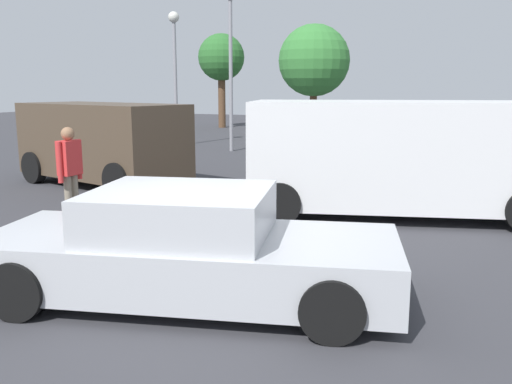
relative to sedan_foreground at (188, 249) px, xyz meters
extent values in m
plane|color=#38383D|center=(0.08, -0.19, -0.59)|extent=(80.00, 80.00, 0.00)
cube|color=#B7BABF|center=(0.02, 0.01, -0.13)|extent=(4.94, 2.78, 0.60)
cube|color=#B7BABF|center=(-0.07, -0.02, 0.43)|extent=(2.27, 2.05, 0.52)
cube|color=slate|center=(0.83, 0.19, 0.43)|extent=(0.40, 1.51, 0.43)
cube|color=slate|center=(-0.98, -0.22, 0.43)|extent=(0.40, 1.51, 0.43)
cylinder|color=black|center=(1.43, 1.20, -0.27)|extent=(0.67, 0.36, 0.64)
cylinder|color=black|center=(1.80, -0.47, -0.27)|extent=(0.67, 0.36, 0.64)
cylinder|color=black|center=(-1.75, 0.48, -0.27)|extent=(0.67, 0.36, 0.64)
cylinder|color=black|center=(-1.38, -1.18, -0.27)|extent=(0.67, 0.36, 0.64)
cube|color=white|center=(1.57, 5.16, 0.60)|extent=(5.70, 3.34, 1.93)
cylinder|color=black|center=(3.34, 6.64, -0.21)|extent=(0.80, 0.43, 0.76)
cylinder|color=black|center=(-0.69, 5.62, -0.21)|extent=(0.80, 0.43, 0.76)
cylinder|color=black|center=(-0.20, 3.69, -0.21)|extent=(0.80, 0.43, 0.76)
cube|color=#4C3D2D|center=(-5.61, 5.83, 0.54)|extent=(4.84, 3.01, 1.77)
cube|color=slate|center=(-3.48, 5.24, 0.93)|extent=(0.47, 1.55, 0.71)
cylinder|color=black|center=(-3.78, 6.24, -0.19)|extent=(0.84, 0.45, 0.80)
cylinder|color=black|center=(-4.25, 4.53, -0.19)|extent=(0.84, 0.45, 0.80)
cylinder|color=black|center=(-6.97, 7.12, -0.19)|extent=(0.84, 0.45, 0.80)
cylinder|color=black|center=(-7.44, 5.42, -0.19)|extent=(0.84, 0.45, 0.80)
cylinder|color=gray|center=(-3.73, 2.36, -0.16)|extent=(0.13, 0.13, 0.87)
cylinder|color=gray|center=(-3.73, 2.53, -0.16)|extent=(0.13, 0.13, 0.87)
cube|color=red|center=(-3.73, 2.45, 0.58)|extent=(0.25, 0.41, 0.61)
cylinder|color=red|center=(-3.74, 2.21, 0.53)|extent=(0.09, 0.09, 0.72)
cylinder|color=red|center=(-3.73, 2.69, 0.53)|extent=(0.09, 0.09, 0.72)
sphere|color=#936B4C|center=(-3.73, 2.45, 1.01)|extent=(0.23, 0.23, 0.23)
cylinder|color=gray|center=(-5.75, 13.80, 2.21)|extent=(0.14, 0.14, 5.61)
cylinder|color=gray|center=(-8.65, 14.69, 1.92)|extent=(0.14, 0.14, 5.03)
sphere|color=silver|center=(-8.65, 14.69, 4.57)|extent=(0.44, 0.44, 0.44)
cylinder|color=brown|center=(-11.45, 24.96, 0.97)|extent=(0.43, 0.43, 3.13)
sphere|color=#2D6B2D|center=(-11.45, 24.96, 3.57)|extent=(2.75, 2.75, 2.75)
cylinder|color=brown|center=(-4.70, 21.31, 0.60)|extent=(0.36, 0.36, 2.39)
sphere|color=#387F38|center=(-4.70, 21.31, 3.10)|extent=(3.49, 3.49, 3.49)
camera|label=1|loc=(2.96, -5.28, 1.81)|focal=38.52mm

